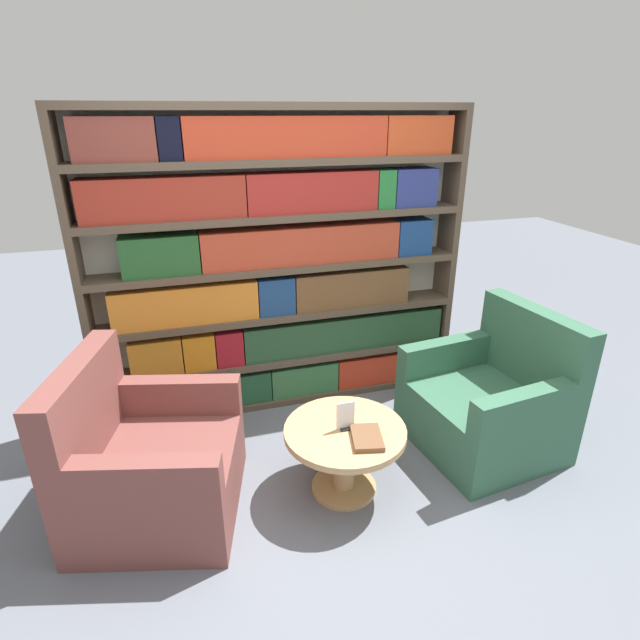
{
  "coord_description": "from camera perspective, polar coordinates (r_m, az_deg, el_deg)",
  "views": [
    {
      "loc": [
        -0.75,
        -2.09,
        2.15
      ],
      "look_at": [
        0.1,
        0.71,
        0.93
      ],
      "focal_mm": 28.0,
      "sensor_mm": 36.0,
      "label": 1
    }
  ],
  "objects": [
    {
      "name": "ground_plane",
      "position": [
        3.09,
        2.15,
        -21.4
      ],
      "size": [
        14.0,
        14.0,
        0.0
      ],
      "primitive_type": "plane",
      "color": "slate"
    },
    {
      "name": "coffee_table",
      "position": [
        3.05,
        2.84,
        -14.21
      ],
      "size": [
        0.72,
        0.72,
        0.44
      ],
      "color": "tan",
      "rests_on": "ground_plane"
    },
    {
      "name": "table_sign",
      "position": [
        2.94,
        2.92,
        -11.05
      ],
      "size": [
        0.11,
        0.06,
        0.18
      ],
      "color": "black",
      "rests_on": "coffee_table"
    },
    {
      "name": "armchair_left",
      "position": [
        3.08,
        -18.88,
        -15.33
      ],
      "size": [
        1.06,
        1.08,
        0.95
      ],
      "rotation": [
        0.0,
        0.0,
        1.31
      ],
      "color": "brown",
      "rests_on": "ground_plane"
    },
    {
      "name": "armchair_right",
      "position": [
        3.64,
        18.83,
        -8.99
      ],
      "size": [
        0.95,
        0.98,
        0.95
      ],
      "rotation": [
        0.0,
        0.0,
        -1.46
      ],
      "color": "#336047",
      "rests_on": "ground_plane"
    },
    {
      "name": "stray_book",
      "position": [
        2.89,
        5.38,
        -13.24
      ],
      "size": [
        0.22,
        0.27,
        0.03
      ],
      "color": "brown",
      "rests_on": "coffee_table"
    },
    {
      "name": "bookshelf",
      "position": [
        3.7,
        -4.38,
        6.26
      ],
      "size": [
        2.75,
        0.3,
        2.21
      ],
      "color": "silver",
      "rests_on": "ground_plane"
    }
  ]
}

